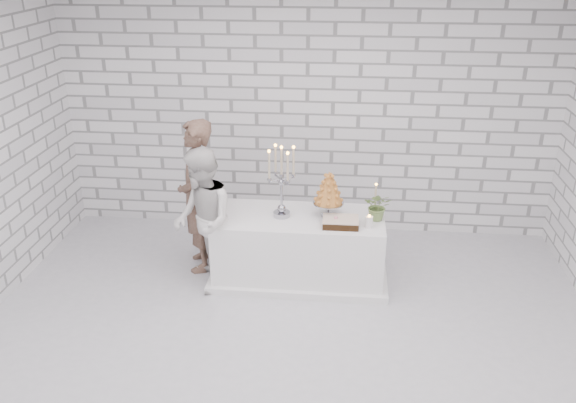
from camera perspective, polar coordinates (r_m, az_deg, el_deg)
The scene contains 12 objects.
ground at distance 5.74m, azimuth -0.20°, elevation -13.26°, with size 6.00×5.00×0.01m, color silver.
ceiling at distance 4.61m, azimuth -0.25°, elevation 18.07°, with size 6.00×5.00×0.01m, color white.
wall_back at distance 7.34m, azimuth 1.82°, elevation 8.29°, with size 6.00×0.01×3.00m, color white.
cake_table at distance 6.53m, azimuth 1.06°, elevation -4.40°, with size 1.80×0.80×0.75m, color white.
groom at distance 6.64m, azimuth -8.61°, elevation 0.50°, with size 0.63×0.41×1.73m, color brown.
bride at distance 6.26m, azimuth -8.09°, elevation -1.85°, with size 0.76×0.59×1.55m, color silver.
candelabra at distance 6.21m, azimuth -0.62°, elevation 1.88°, with size 0.32×0.32×0.79m, color #9697A0, non-canonical shape.
croquembouche at distance 6.28m, azimuth 3.88°, elevation 0.72°, with size 0.33×0.33×0.51m, color #A15F22, non-canonical shape.
chocolate_cake at distance 6.17m, azimuth 5.02°, elevation -1.95°, with size 0.37×0.26×0.08m, color black.
pillar_candle at distance 6.16m, azimuth 7.70°, elevation -1.94°, with size 0.08×0.08×0.12m, color white.
extra_taper at distance 6.45m, azimuth 8.30°, elevation 0.23°, with size 0.06×0.06×0.32m, color #C8B693.
flowers at distance 6.30m, azimuth 8.55°, elevation -0.43°, with size 0.28×0.24×0.31m, color #467A35.
Camera 1 is at (0.48, -4.56, 3.46)m, focal length 37.41 mm.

